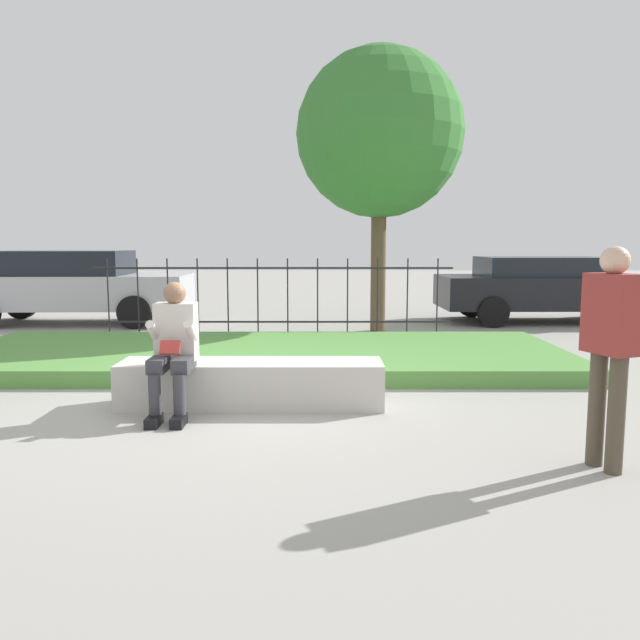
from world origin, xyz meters
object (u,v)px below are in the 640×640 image
Objects in this scene: stone_bench at (254,386)px; person_seated_reader at (176,343)px; car_parked_left at (74,285)px; person_passerby at (613,340)px; car_parked_right at (550,287)px; tree_behind_fence at (382,134)px.

stone_bench is 0.89m from person_seated_reader.
car_parked_left is (-3.60, 6.67, 0.09)m from person_seated_reader.
car_parked_right is at bearing -37.44° from person_passerby.
person_passerby reaches higher than stone_bench.
stone_bench is 1.63× the size of person_passerby.
person_passerby is at bearing -32.63° from stone_bench.
person_seated_reader is at bearing -131.24° from car_parked_right.
car_parked_right is 8.72m from person_passerby.
car_parked_right is (5.29, 6.59, 0.51)m from stone_bench.
stone_bench is 3.30m from person_passerby.
tree_behind_fence is at bearing -11.98° from car_parked_left.
car_parked_left is 6.70m from tree_behind_fence.
person_seated_reader is 0.27× the size of car_parked_left.
person_seated_reader is 0.28× the size of car_parked_right.
car_parked_left is 2.88× the size of person_passerby.
tree_behind_fence is (6.02, -1.09, 2.73)m from car_parked_left.
stone_bench is at bearing -129.19° from car_parked_right.
tree_behind_fence is (-3.56, -1.33, 2.79)m from car_parked_right.
person_seated_reader is at bearing -63.38° from car_parked_left.
tree_behind_fence reaches higher than stone_bench.
stone_bench is 8.47m from car_parked_right.
person_passerby is 7.52m from tree_behind_fence.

